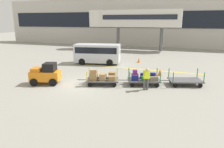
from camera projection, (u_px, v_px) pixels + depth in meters
ground_plane at (78, 85)px, 15.31m from camera, size 120.00×120.00×0.00m
apron_lead_line at (127, 68)px, 20.75m from camera, size 14.38×0.72×0.01m
terminal_building at (146, 22)px, 38.04m from camera, size 57.79×2.51×8.57m
jet_bridge at (129, 19)px, 32.91m from camera, size 14.65×3.00×6.17m
baggage_tug at (46, 74)px, 15.38m from camera, size 2.33×1.75×1.58m
baggage_cart_lead at (102, 77)px, 15.32m from camera, size 3.08×2.03×1.18m
baggage_cart_middle at (143, 78)px, 15.28m from camera, size 3.08×2.03×1.10m
baggage_cart_tail at (185, 80)px, 15.21m from camera, size 3.08×2.03×1.10m
baggage_handler at (146, 78)px, 13.98m from camera, size 0.54×0.55×1.56m
shuttle_van at (97, 52)px, 22.65m from camera, size 5.07×2.75×2.10m
safety_cone_near at (139, 60)px, 23.44m from camera, size 0.36×0.36×0.55m
safety_cone_far at (160, 72)px, 17.87m from camera, size 0.36×0.36×0.55m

